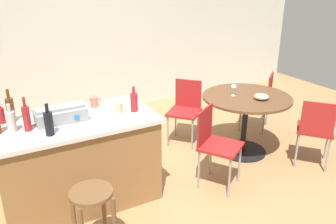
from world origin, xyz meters
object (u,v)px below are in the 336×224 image
at_px(toolbox, 61,114).
at_px(serving_bowl, 261,97).
at_px(folding_chair_right, 261,97).
at_px(cup_1, 94,102).
at_px(bottle_5, 134,102).
at_px(bottle_3, 11,121).
at_px(dining_table, 246,110).
at_px(cup_0, 118,108).
at_px(folding_chair_near, 185,107).
at_px(kitchen_island, 79,161).
at_px(folding_chair_far, 215,141).
at_px(bottle_0, 1,115).
at_px(wine_glass, 234,87).
at_px(folding_chair_left, 316,128).
at_px(wooden_stool, 93,209).
at_px(bottle_6, 27,118).
at_px(bottle_4, 49,123).
at_px(bottle_1, 11,109).

distance_m(toolbox, serving_bowl, 2.33).
xyz_separation_m(folding_chair_right, cup_1, (-2.53, -0.23, 0.44)).
bearing_deg(bottle_5, bottle_3, 176.70).
bearing_deg(serving_bowl, dining_table, 112.32).
bearing_deg(cup_0, folding_chair_near, 29.77).
bearing_deg(cup_1, dining_table, -6.84).
height_order(kitchen_island, folding_chair_far, kitchen_island).
bearing_deg(cup_0, bottle_0, 165.72).
bearing_deg(bottle_3, wine_glass, 2.89).
bearing_deg(wine_glass, cup_1, 176.03).
xyz_separation_m(dining_table, folding_chair_left, (0.48, -0.68, -0.09)).
bearing_deg(toolbox, cup_1, 28.74).
relative_size(dining_table, serving_bowl, 6.08).
bearing_deg(wine_glass, folding_chair_far, -140.96).
relative_size(kitchen_island, dining_table, 1.39).
relative_size(folding_chair_near, folding_chair_left, 0.99).
distance_m(bottle_3, bottle_5, 1.12).
height_order(folding_chair_far, cup_0, cup_0).
xyz_separation_m(folding_chair_far, serving_bowl, (0.85, 0.25, 0.28)).
relative_size(dining_table, folding_chair_right, 1.28).
relative_size(folding_chair_left, wine_glass, 5.95).
relative_size(wooden_stool, toolbox, 1.36).
bearing_deg(bottle_6, kitchen_island, 6.09).
xyz_separation_m(cup_1, serving_bowl, (1.93, -0.40, -0.14)).
distance_m(bottle_0, wine_glass, 2.60).
distance_m(dining_table, serving_bowl, 0.28).
xyz_separation_m(dining_table, bottle_4, (-2.40, -0.25, 0.41)).
bearing_deg(wine_glass, serving_bowl, -53.53).
xyz_separation_m(bottle_4, bottle_5, (0.85, 0.16, -0.01)).
xyz_separation_m(wooden_stool, folding_chair_right, (2.92, 1.29, 0.04)).
distance_m(folding_chair_right, bottle_3, 3.41).
bearing_deg(folding_chair_left, serving_bowl, 128.98).
xyz_separation_m(folding_chair_near, bottle_6, (-2.06, -0.71, 0.52)).
xyz_separation_m(bottle_0, wine_glass, (2.60, -0.12, -0.10)).
relative_size(folding_chair_near, toolbox, 1.84).
bearing_deg(bottle_4, toolbox, 59.64).
xyz_separation_m(bottle_6, cup_1, (0.69, 0.29, -0.07)).
xyz_separation_m(wooden_stool, wine_glass, (2.11, 0.94, 0.41)).
xyz_separation_m(folding_chair_far, toolbox, (-1.46, 0.43, 0.44)).
relative_size(cup_0, cup_1, 0.97).
xyz_separation_m(wooden_stool, toolbox, (0.00, 0.85, 0.50)).
relative_size(kitchen_island, folding_chair_right, 1.78).
bearing_deg(wine_glass, bottle_0, 177.42).
height_order(wooden_stool, bottle_5, bottle_5).
bearing_deg(wine_glass, bottle_5, -172.24).
height_order(wooden_stool, dining_table, dining_table).
xyz_separation_m(bottle_1, bottle_4, (0.25, -0.46, -0.01)).
relative_size(folding_chair_left, folding_chair_right, 1.00).
bearing_deg(bottle_5, folding_chair_far, -23.32).
distance_m(wooden_stool, bottle_6, 0.99).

